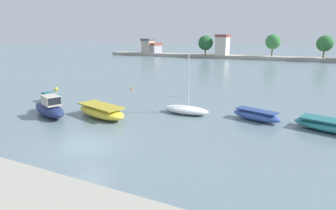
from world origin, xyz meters
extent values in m
plane|color=slate|center=(0.00, 0.00, 0.00)|extent=(400.00, 400.00, 0.00)
ellipsoid|color=teal|center=(-11.29, 7.37, 0.40)|extent=(3.56, 2.06, 0.80)
cube|color=#226367|center=(-11.29, 7.37, 0.88)|extent=(2.86, 1.69, 0.16)
ellipsoid|color=navy|center=(-7.58, 3.84, 0.55)|extent=(5.60, 3.70, 1.10)
cube|color=#BCB2A3|center=(-6.84, 3.51, 1.50)|extent=(2.07, 1.77, 0.79)
cube|color=black|center=(-6.04, 3.16, 1.58)|extent=(0.50, 0.98, 0.56)
ellipsoid|color=yellow|center=(-3.15, 5.35, 0.48)|extent=(5.90, 3.50, 0.96)
cube|color=#A8952A|center=(-3.15, 5.35, 1.01)|extent=(4.75, 2.88, 0.10)
ellipsoid|color=white|center=(2.93, 9.49, 0.35)|extent=(4.19, 1.70, 0.71)
cylinder|color=silver|center=(3.12, 9.49, 3.02)|extent=(0.10, 0.10, 4.61)
cylinder|color=#B7B7BC|center=(1.98, 9.50, 1.47)|extent=(1.90, 0.11, 0.08)
ellipsoid|color=#3856A8|center=(8.88, 10.09, 0.39)|extent=(4.26, 2.41, 0.78)
cube|color=navy|center=(8.88, 10.09, 0.84)|extent=(3.43, 1.97, 0.12)
ellipsoid|color=teal|center=(14.20, 9.64, 0.37)|extent=(5.43, 3.15, 0.75)
cube|color=#226367|center=(14.20, 9.64, 0.81)|extent=(4.36, 2.59, 0.13)
sphere|color=orange|center=(-7.82, 17.21, 0.13)|extent=(0.27, 0.27, 0.27)
sphere|color=yellow|center=(-15.95, 12.37, 0.21)|extent=(0.42, 0.42, 0.42)
cube|color=#9E998C|center=(0.00, 73.39, 0.48)|extent=(100.47, 6.42, 0.96)
cube|color=#B2A38E|center=(-36.73, 72.58, 3.01)|extent=(3.02, 4.44, 4.11)
cube|color=#565156|center=(-36.73, 72.58, 5.42)|extent=(3.32, 4.88, 0.70)
cube|color=#99939E|center=(-35.58, 73.88, 2.26)|extent=(4.00, 5.65, 2.61)
cube|color=brown|center=(-35.58, 73.88, 3.92)|extent=(4.40, 6.21, 0.70)
cube|color=beige|center=(-10.81, 72.90, 3.67)|extent=(3.26, 5.13, 5.42)
cube|color=brown|center=(-10.81, 72.90, 6.73)|extent=(3.59, 5.64, 0.70)
cylinder|color=brown|center=(3.53, 74.10, 2.15)|extent=(0.36, 0.36, 2.38)
sphere|color=#387A3D|center=(3.53, 74.10, 5.04)|extent=(4.24, 4.24, 4.24)
cylinder|color=brown|center=(16.56, 72.13, 2.03)|extent=(0.36, 0.36, 2.14)
sphere|color=#2D6B33|center=(16.56, 72.13, 4.76)|extent=(4.15, 4.15, 4.15)
cylinder|color=brown|center=(-16.01, 72.16, 1.86)|extent=(0.36, 0.36, 1.80)
sphere|color=#235B2D|center=(-16.01, 72.16, 4.57)|extent=(4.53, 4.53, 4.53)
camera|label=1|loc=(11.84, -12.72, 6.77)|focal=29.79mm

